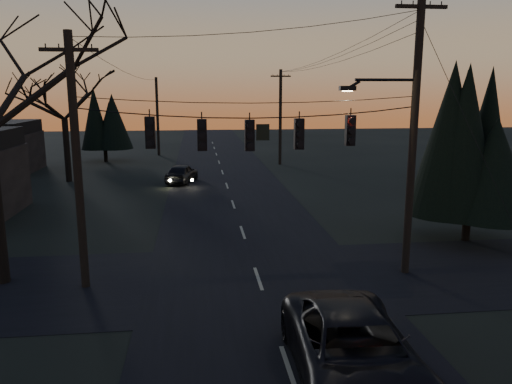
{
  "coord_description": "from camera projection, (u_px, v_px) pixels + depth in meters",
  "views": [
    {
      "loc": [
        -2.1,
        -6.79,
        6.64
      ],
      "look_at": [
        -0.09,
        9.97,
        3.2
      ],
      "focal_mm": 35.0,
      "sensor_mm": 36.0,
      "label": 1
    }
  ],
  "objects": [
    {
      "name": "cross_road",
      "position": [
        258.0,
        279.0,
        17.91
      ],
      "size": [
        60.0,
        7.0,
        0.02
      ],
      "primitive_type": "cube",
      "color": "black",
      "rests_on": "ground"
    },
    {
      "name": "bare_tree_dist",
      "position": [
        63.0,
        94.0,
        35.93
      ],
      "size": [
        6.6,
        6.6,
        9.2
      ],
      "color": "black",
      "rests_on": "ground"
    },
    {
      "name": "utility_pole_far_l",
      "position": [
        159.0,
        155.0,
        52.23
      ],
      "size": [
        0.3,
        0.3,
        8.0
      ],
      "primitive_type": null,
      "color": "black",
      "rests_on": "ground"
    },
    {
      "name": "span_signal_assembly",
      "position": [
        251.0,
        133.0,
        16.84
      ],
      "size": [
        11.5,
        0.44,
        1.61
      ],
      "color": "black",
      "rests_on": "ground"
    },
    {
      "name": "utility_pole_right",
      "position": [
        405.0,
        272.0,
        18.55
      ],
      "size": [
        5.0,
        0.3,
        10.0
      ],
      "primitive_type": null,
      "color": "black",
      "rests_on": "ground"
    },
    {
      "name": "evergreen_right",
      "position": [
        473.0,
        146.0,
        21.69
      ],
      "size": [
        3.9,
        3.9,
        7.38
      ],
      "color": "black",
      "rests_on": "ground"
    },
    {
      "name": "evergreen_dist",
      "position": [
        104.0,
        121.0,
        46.82
      ],
      "size": [
        3.58,
        3.58,
        6.46
      ],
      "color": "black",
      "rests_on": "ground"
    },
    {
      "name": "utility_pole_left",
      "position": [
        86.0,
        287.0,
        17.21
      ],
      "size": [
        1.8,
        0.3,
        8.5
      ],
      "primitive_type": null,
      "color": "black",
      "rests_on": "ground"
    },
    {
      "name": "sedan_oncoming_a",
      "position": [
        182.0,
        173.0,
        36.51
      ],
      "size": [
        2.62,
        4.34,
        1.38
      ],
      "primitive_type": "imported",
      "rotation": [
        0.0,
        0.0,
        2.88
      ],
      "color": "black",
      "rests_on": "ground"
    },
    {
      "name": "utility_pole_far_r",
      "position": [
        280.0,
        164.0,
        45.79
      ],
      "size": [
        1.8,
        0.3,
        8.5
      ],
      "primitive_type": null,
      "color": "black",
      "rests_on": "ground"
    },
    {
      "name": "main_road",
      "position": [
        236.0,
        213.0,
        27.64
      ],
      "size": [
        8.0,
        120.0,
        0.02
      ],
      "primitive_type": "cube",
      "color": "black",
      "rests_on": "ground"
    },
    {
      "name": "suv_near",
      "position": [
        354.0,
        352.0,
        11.33
      ],
      "size": [
        2.91,
        5.96,
        1.63
      ],
      "primitive_type": "imported",
      "rotation": [
        0.0,
        0.0,
        -0.04
      ],
      "color": "black",
      "rests_on": "ground"
    }
  ]
}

